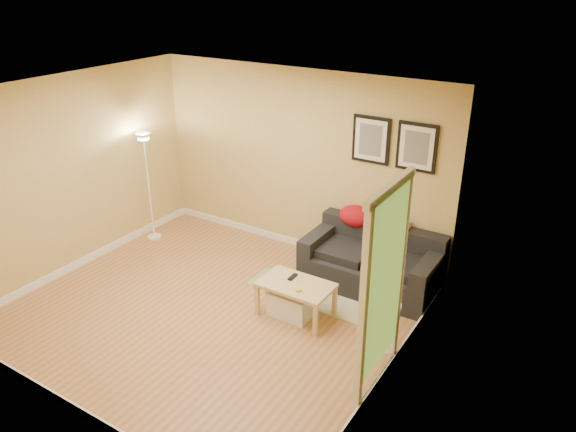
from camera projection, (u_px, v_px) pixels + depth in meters
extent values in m
plane|color=#B6774E|center=(212.00, 310.00, 6.66)|extent=(4.50, 4.50, 0.00)
plane|color=white|center=(198.00, 94.00, 5.59)|extent=(4.50, 4.50, 0.00)
plane|color=tan|center=(298.00, 162.00, 7.67)|extent=(4.50, 0.00, 4.50)
plane|color=tan|center=(51.00, 294.00, 4.58)|extent=(4.50, 0.00, 4.50)
plane|color=tan|center=(73.00, 175.00, 7.22)|extent=(0.00, 4.00, 4.00)
plane|color=tan|center=(396.00, 264.00, 5.04)|extent=(0.00, 4.00, 4.00)
cube|color=white|center=(297.00, 242.00, 8.18)|extent=(4.50, 0.02, 0.10)
cube|color=white|center=(75.00, 408.00, 5.11)|extent=(4.50, 0.02, 0.10)
cube|color=white|center=(87.00, 259.00, 7.73)|extent=(0.02, 4.00, 0.10)
cube|color=white|center=(385.00, 372.00, 5.56)|extent=(0.02, 4.00, 0.10)
cube|color=beige|center=(349.00, 300.00, 6.85)|extent=(1.25, 0.85, 0.01)
cube|color=#668C4C|center=(278.00, 283.00, 7.23)|extent=(0.70, 0.50, 0.01)
cube|color=black|center=(293.00, 277.00, 6.52)|extent=(0.06, 0.16, 0.02)
cylinder|color=yellow|center=(298.00, 290.00, 6.24)|extent=(0.07, 0.07, 0.03)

